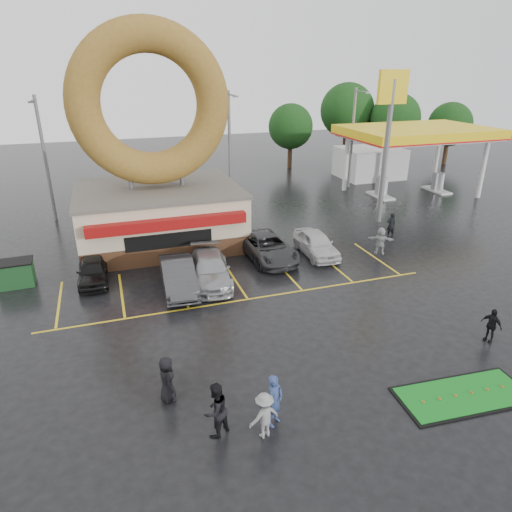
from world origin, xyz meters
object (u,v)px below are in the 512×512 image
object	(u,v)px
donut_shop	(156,175)
streetlight_left	(45,157)
car_white	(316,244)
person_blue	(275,400)
dumpster	(15,274)
car_silver	(210,269)
putting_green	(463,395)
streetlight_mid	(230,145)
car_grey	(267,247)
person_cameraman	(491,325)
car_black	(92,271)
car_dgrey	(178,276)
shell_sign	(389,120)
gas_station	(395,147)
streetlight_right	(353,136)

from	to	relation	value
donut_shop	streetlight_left	size ratio (longest dim) A/B	1.50
car_white	person_blue	world-z (taller)	person_blue
donut_shop	dumpster	xyz separation A→B (m)	(-8.23, -4.14, -3.81)
person_blue	car_white	bearing A→B (deg)	21.55
car_silver	putting_green	xyz separation A→B (m)	(6.43, -11.94, -0.70)
car_white	streetlight_mid	bearing A→B (deg)	98.93
car_grey	person_cameraman	size ratio (longest dim) A/B	3.53
car_black	car_dgrey	world-z (taller)	car_dgrey
shell_sign	person_cameraman	world-z (taller)	shell_sign
car_grey	putting_green	world-z (taller)	car_grey
gas_station	car_silver	world-z (taller)	gas_station
streetlight_mid	car_grey	size ratio (longest dim) A/B	1.68
streetlight_mid	car_black	size ratio (longest dim) A/B	2.36
gas_station	car_silver	xyz separation A→B (m)	(-21.32, -14.94, -2.96)
donut_shop	person_cameraman	size ratio (longest dim) A/B	8.88
car_black	dumpster	world-z (taller)	dumpster
person_cameraman	dumpster	size ratio (longest dim) A/B	0.84
car_dgrey	person_blue	size ratio (longest dim) A/B	2.52
car_dgrey	person_blue	world-z (taller)	person_blue
streetlight_mid	car_white	distance (m)	14.00
streetlight_right	car_white	size ratio (longest dim) A/B	2.07
streetlight_mid	streetlight_right	size ratio (longest dim) A/B	1.00
streetlight_left	putting_green	bearing A→B (deg)	-59.69
streetlight_left	person_cameraman	size ratio (longest dim) A/B	5.92
car_white	person_cameraman	world-z (taller)	person_cameraman
streetlight_left	car_dgrey	bearing A→B (deg)	-64.19
gas_station	car_silver	distance (m)	26.20
streetlight_left	car_white	xyz separation A→B (m)	(15.74, -12.30, -4.04)
donut_shop	streetlight_right	world-z (taller)	donut_shop
streetlight_left	person_cameraman	world-z (taller)	streetlight_left
streetlight_mid	car_dgrey	xyz separation A→B (m)	(-7.09, -15.30, -4.01)
shell_sign	car_white	bearing A→B (deg)	-148.91
streetlight_right	streetlight_left	bearing A→B (deg)	-175.60
shell_sign	car_silver	xyz separation A→B (m)	(-14.32, -6.00, -6.64)
streetlight_mid	putting_green	world-z (taller)	streetlight_mid
streetlight_mid	car_grey	bearing A→B (deg)	-95.88
gas_station	streetlight_left	distance (m)	30.04
donut_shop	car_black	xyz separation A→B (m)	(-4.34, -4.97, -3.82)
streetlight_right	putting_green	world-z (taller)	streetlight_right
person_blue	dumpster	bearing A→B (deg)	86.49
donut_shop	person_blue	xyz separation A→B (m)	(1.25, -18.02, -3.53)
shell_sign	car_silver	bearing A→B (deg)	-157.25
putting_green	car_dgrey	bearing A→B (deg)	125.34
streetlight_mid	gas_station	bearing A→B (deg)	0.08
gas_station	streetlight_mid	bearing A→B (deg)	-179.92
gas_station	car_black	distance (m)	30.40
streetlight_mid	putting_green	distance (m)	27.30
putting_green	car_grey	bearing A→B (deg)	99.95
person_blue	person_cameraman	world-z (taller)	person_blue
donut_shop	streetlight_mid	bearing A→B (deg)	48.62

